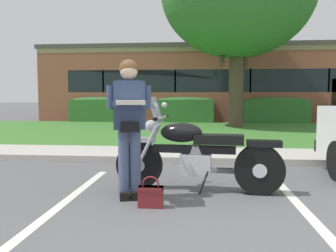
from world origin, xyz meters
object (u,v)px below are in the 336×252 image
at_px(handbag, 151,195).
at_px(hedge_left, 98,109).
at_px(hedge_center_right, 276,110).
at_px(hedge_center_left, 185,109).
at_px(rider_person, 129,117).
at_px(brick_building, 241,85).
at_px(motorcycle, 203,155).

bearing_deg(handbag, hedge_left, 109.22).
bearing_deg(handbag, hedge_center_right, 73.19).
bearing_deg(hedge_center_left, hedge_center_right, 0.00).
bearing_deg(rider_person, hedge_center_right, 71.55).
relative_size(handbag, hedge_left, 0.13).
relative_size(handbag, hedge_center_left, 0.13).
bearing_deg(brick_building, hedge_center_right, -77.52).
height_order(rider_person, handbag, rider_person).
relative_size(motorcycle, handbag, 6.23).
bearing_deg(rider_person, handbag, -45.73).
bearing_deg(hedge_left, motorcycle, -67.29).
xyz_separation_m(rider_person, handbag, (0.31, -0.31, -0.86)).
distance_m(motorcycle, hedge_left, 13.28).
height_order(hedge_center_right, brick_building, brick_building).
height_order(hedge_center_left, hedge_center_right, same).
relative_size(rider_person, brick_building, 0.08).
bearing_deg(hedge_left, hedge_center_right, -0.00).
relative_size(motorcycle, hedge_center_right, 0.76).
bearing_deg(hedge_center_right, brick_building, 102.48).
relative_size(hedge_center_left, hedge_center_right, 0.92).
height_order(motorcycle, handbag, motorcycle).
distance_m(rider_person, hedge_left, 13.39).
bearing_deg(hedge_center_right, hedge_center_left, 180.00).
height_order(handbag, hedge_center_right, hedge_center_right).
xyz_separation_m(hedge_center_right, brick_building, (-1.12, 5.05, 1.29)).
height_order(hedge_left, hedge_center_right, same).
distance_m(handbag, brick_building, 18.36).
bearing_deg(motorcycle, hedge_center_left, 94.18).
height_order(motorcycle, hedge_left, motorcycle).
relative_size(rider_person, handbag, 4.74).
xyz_separation_m(hedge_center_left, brick_building, (3.12, 5.05, 1.29)).
xyz_separation_m(rider_person, hedge_center_right, (4.24, 12.70, -0.36)).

